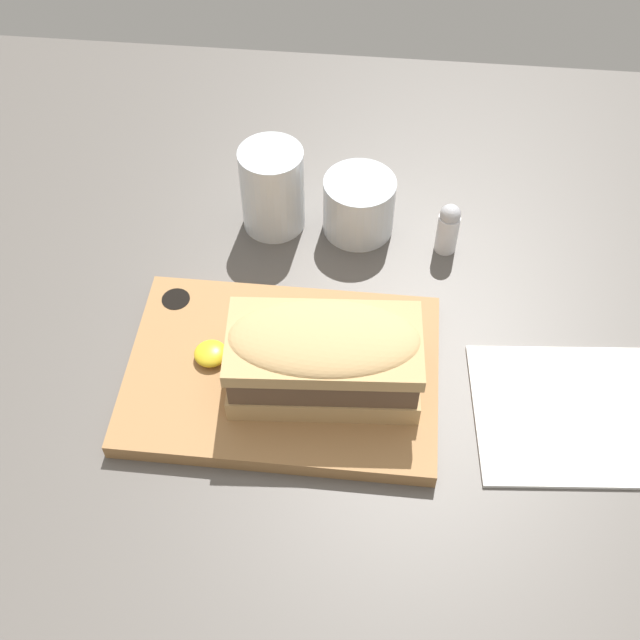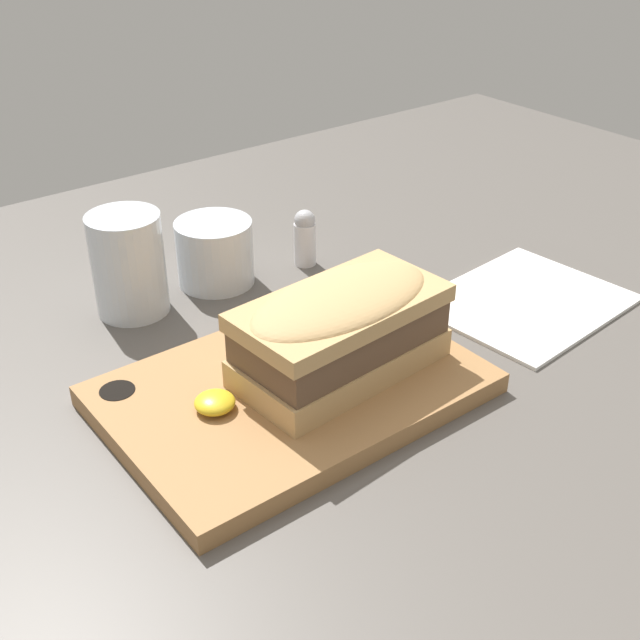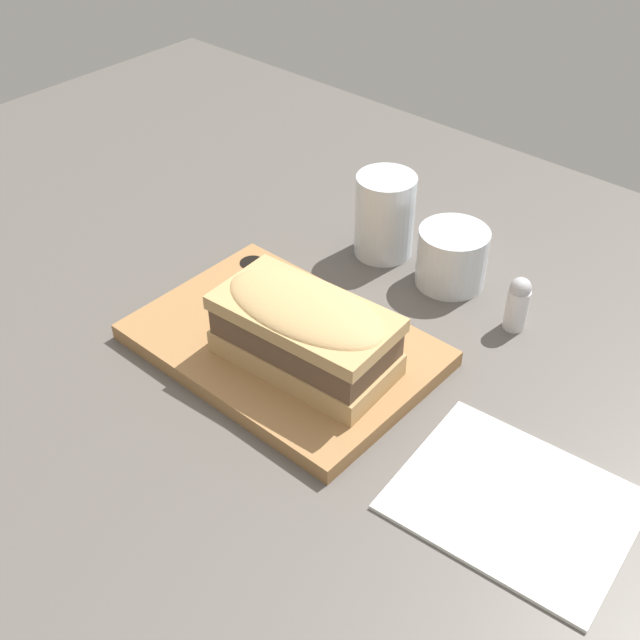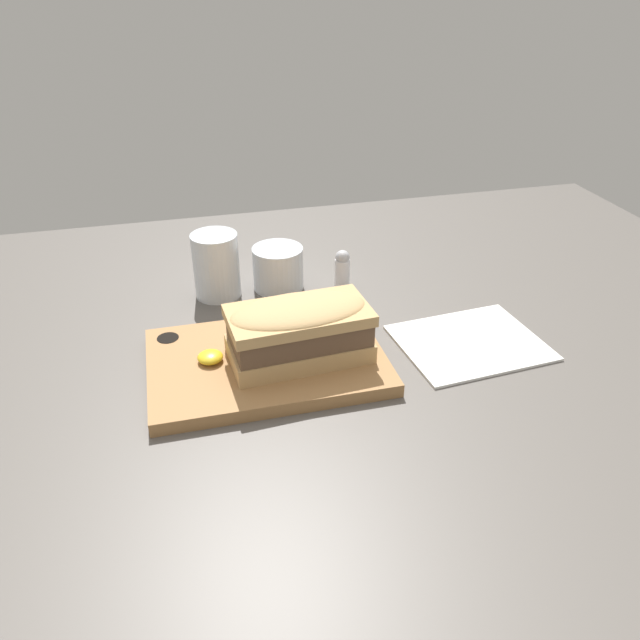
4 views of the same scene
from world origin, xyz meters
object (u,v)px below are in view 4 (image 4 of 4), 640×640
sandwich (299,329)px  wine_glass (278,270)px  serving_board (266,361)px  salt_shaker (342,269)px  water_glass (217,269)px  napkin (470,343)px

sandwich → wine_glass: 23.68cm
serving_board → wine_glass: bearing=74.7°
serving_board → salt_shaker: size_ratio=4.73×
serving_board → sandwich: size_ratio=1.65×
water_glass → napkin: water_glass is taller
salt_shaker → wine_glass: bearing=166.8°
water_glass → napkin: size_ratio=0.50×
serving_board → salt_shaker: salt_shaker is taller
water_glass → salt_shaker: (20.00, -2.26, -1.20)cm
water_glass → napkin: 40.44cm
sandwich → salt_shaker: (11.86, 21.03, -2.82)cm
napkin → serving_board: bearing=177.1°
wine_glass → napkin: 32.94cm
serving_board → salt_shaker: (16.18, 19.73, 2.40)cm
wine_glass → napkin: (22.80, -23.59, -2.92)cm
sandwich → salt_shaker: size_ratio=2.87×
serving_board → napkin: serving_board is taller
serving_board → wine_glass: 23.03cm
sandwich → napkin: (24.51, -0.17, -5.94)cm
napkin → sandwich: bearing=179.6°
sandwich → wine_glass: (1.71, 23.42, -3.02)cm
serving_board → sandwich: (4.32, -1.31, 5.22)cm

